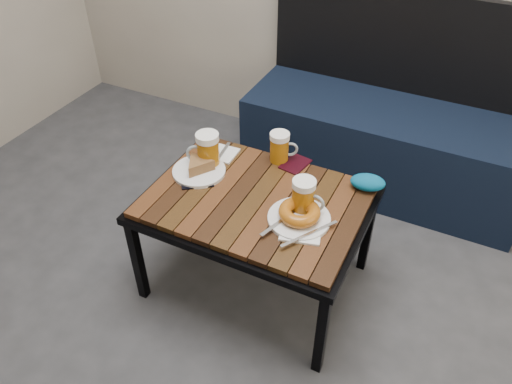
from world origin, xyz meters
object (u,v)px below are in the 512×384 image
at_px(beer_mug_centre, 280,147).
at_px(knit_pouch, 368,182).
at_px(beer_mug_left, 207,150).
at_px(beer_mug_right, 304,196).
at_px(plate_pie, 199,168).
at_px(passport_navy, 197,181).
at_px(passport_burgundy, 295,164).
at_px(cafe_table, 256,206).
at_px(bench, 385,138).
at_px(plate_bagel, 299,215).

bearing_deg(beer_mug_centre, knit_pouch, -30.82).
distance_m(beer_mug_left, beer_mug_right, 0.46).
xyz_separation_m(plate_pie, passport_navy, (0.02, -0.05, -0.02)).
relative_size(beer_mug_centre, passport_navy, 1.03).
bearing_deg(plate_pie, passport_burgundy, 33.91).
bearing_deg(cafe_table, passport_burgundy, 78.70).
xyz_separation_m(bench, passport_burgundy, (-0.23, -0.67, 0.20)).
bearing_deg(passport_burgundy, passport_navy, -128.62).
height_order(beer_mug_left, plate_bagel, beer_mug_left).
bearing_deg(beer_mug_left, beer_mug_right, 140.15).
distance_m(cafe_table, beer_mug_right, 0.22).
relative_size(bench, passport_navy, 11.14).
bearing_deg(bench, beer_mug_right, -95.79).
xyz_separation_m(passport_navy, passport_burgundy, (0.30, 0.27, -0.00)).
relative_size(plate_bagel, passport_navy, 2.24).
bearing_deg(beer_mug_centre, beer_mug_left, -174.50).
bearing_deg(passport_burgundy, plate_bagel, -55.82).
bearing_deg(passport_navy, beer_mug_right, 57.83).
xyz_separation_m(cafe_table, plate_bagel, (0.19, -0.04, 0.07)).
distance_m(bench, plate_pie, 1.07).
xyz_separation_m(bench, plate_pie, (-0.56, -0.89, 0.22)).
xyz_separation_m(beer_mug_centre, plate_bagel, (0.21, -0.31, -0.04)).
height_order(cafe_table, passport_navy, passport_navy).
distance_m(beer_mug_centre, knit_pouch, 0.38).
height_order(beer_mug_centre, plate_bagel, beer_mug_centre).
distance_m(beer_mug_left, beer_mug_centre, 0.30).
distance_m(beer_mug_left, passport_burgundy, 0.36).
height_order(bench, plate_pie, bench).
distance_m(bench, beer_mug_left, 1.03).
distance_m(plate_bagel, passport_burgundy, 0.34).
distance_m(cafe_table, passport_burgundy, 0.27).
xyz_separation_m(cafe_table, beer_mug_centre, (-0.02, 0.26, 0.11)).
xyz_separation_m(beer_mug_right, knit_pouch, (0.17, 0.23, -0.04)).
xyz_separation_m(cafe_table, plate_pie, (-0.27, 0.04, 0.07)).
bearing_deg(plate_bagel, knit_pouch, 59.68).
bearing_deg(beer_mug_left, plate_pie, 53.49).
xyz_separation_m(beer_mug_left, beer_mug_right, (0.45, -0.09, -0.01)).
bearing_deg(cafe_table, plate_pie, 171.65).
bearing_deg(knit_pouch, bench, 96.58).
bearing_deg(knit_pouch, cafe_table, -146.31).
height_order(beer_mug_right, plate_bagel, beer_mug_right).
distance_m(beer_mug_right, knit_pouch, 0.29).
distance_m(plate_pie, passport_navy, 0.06).
bearing_deg(cafe_table, beer_mug_centre, 94.21).
xyz_separation_m(beer_mug_left, passport_burgundy, (0.32, 0.16, -0.07)).
bearing_deg(passport_navy, bench, 115.43).
distance_m(beer_mug_left, passport_navy, 0.14).
xyz_separation_m(beer_mug_right, plate_pie, (-0.46, 0.03, -0.05)).
bearing_deg(bench, plate_pie, -121.89).
xyz_separation_m(beer_mug_right, passport_burgundy, (-0.13, 0.25, -0.07)).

